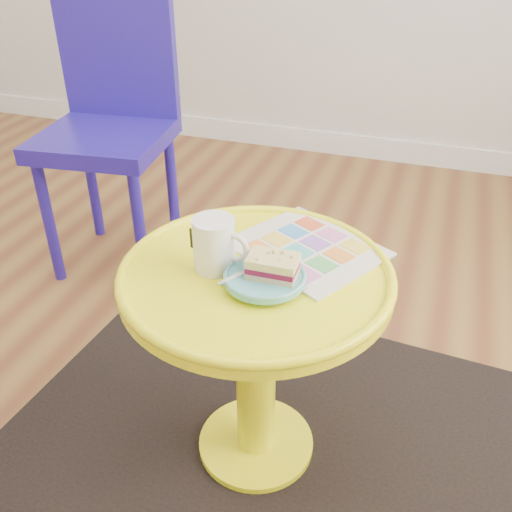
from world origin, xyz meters
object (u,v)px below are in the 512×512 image
(chair, at_px, (111,115))
(plate, at_px, (265,278))
(newspaper, at_px, (307,248))
(mug, at_px, (215,243))
(side_table, at_px, (256,329))

(chair, distance_m, plate, 1.16)
(newspaper, height_order, mug, mug)
(side_table, height_order, plate, plate)
(side_table, distance_m, plate, 0.18)
(side_table, distance_m, newspaper, 0.21)
(newspaper, relative_size, plate, 1.81)
(mug, distance_m, plate, 0.13)
(chair, bearing_deg, side_table, -50.50)
(newspaper, distance_m, mug, 0.22)
(side_table, height_order, mug, mug)
(side_table, bearing_deg, newspaper, 57.56)
(side_table, relative_size, mug, 4.59)
(chair, height_order, mug, chair)
(mug, xyz_separation_m, plate, (0.12, -0.03, -0.04))
(plate, bearing_deg, side_table, 129.85)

